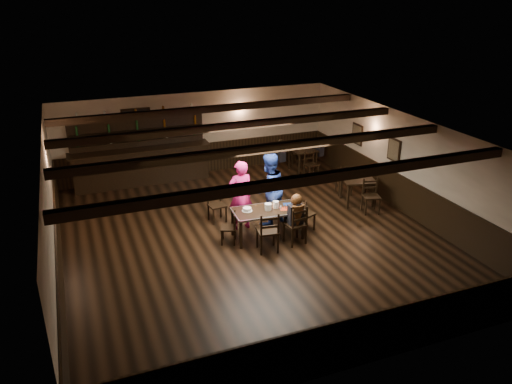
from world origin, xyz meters
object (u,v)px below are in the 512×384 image
object	(u,v)px
dining_table	(268,212)
woman_pink	(240,195)
chair_near_left	(269,229)
man_blue	(269,189)
chair_near_right	(297,223)
cake	(247,209)
bar_counter	(141,161)

from	to	relation	value
dining_table	woman_pink	size ratio (longest dim) A/B	0.96
dining_table	chair_near_left	size ratio (longest dim) A/B	1.74
chair_near_left	woman_pink	world-z (taller)	woman_pink
woman_pink	man_blue	world-z (taller)	man_blue
chair_near_right	cake	bearing A→B (deg)	144.85
dining_table	cake	xyz separation A→B (m)	(-0.50, 0.11, 0.11)
chair_near_right	cake	world-z (taller)	chair_near_right
woman_pink	bar_counter	world-z (taller)	bar_counter
cake	chair_near_left	bearing A→B (deg)	-74.69
man_blue	bar_counter	world-z (taller)	bar_counter
dining_table	chair_near_left	xyz separation A→B (m)	(-0.27, -0.72, -0.09)
chair_near_right	cake	size ratio (longest dim) A/B	3.81
man_blue	woman_pink	bearing A→B (deg)	-19.71
dining_table	man_blue	bearing A→B (deg)	65.88
chair_near_left	chair_near_right	distance (m)	0.80
dining_table	woman_pink	bearing A→B (deg)	122.25
chair_near_right	man_blue	world-z (taller)	man_blue
chair_near_right	man_blue	bearing A→B (deg)	98.17
chair_near_left	cake	xyz separation A→B (m)	(-0.23, 0.82, 0.20)
chair_near_right	woman_pink	size ratio (longest dim) A/B	0.54
chair_near_left	cake	bearing A→B (deg)	105.31
dining_table	man_blue	size ratio (longest dim) A/B	0.92
chair_near_right	bar_counter	size ratio (longest dim) A/B	0.23
woman_pink	cake	bearing A→B (deg)	83.47
dining_table	bar_counter	bearing A→B (deg)	114.90
man_blue	bar_counter	xyz separation A→B (m)	(-2.61, 4.19, -0.24)
man_blue	chair_near_right	bearing A→B (deg)	78.03
cake	woman_pink	bearing A→B (deg)	85.59
chair_near_right	bar_counter	distance (m)	6.19
cake	bar_counter	size ratio (longest dim) A/B	0.06
dining_table	cake	size ratio (longest dim) A/B	6.76
chair_near_right	man_blue	xyz separation A→B (m)	(-0.19, 1.33, 0.38)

